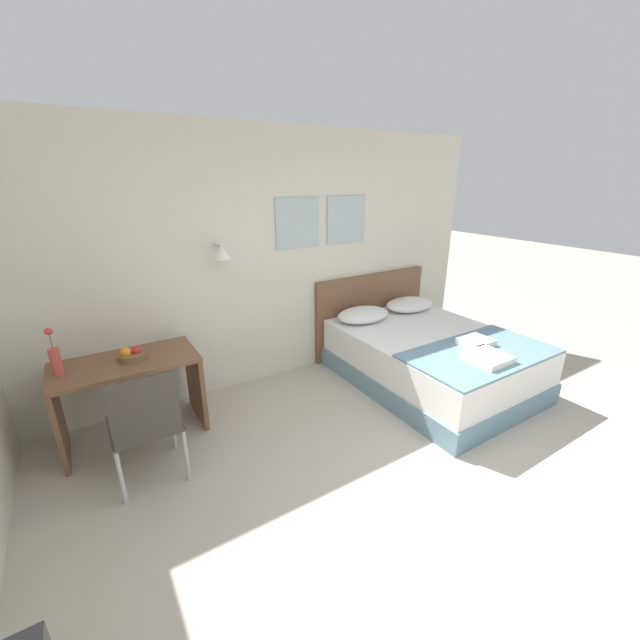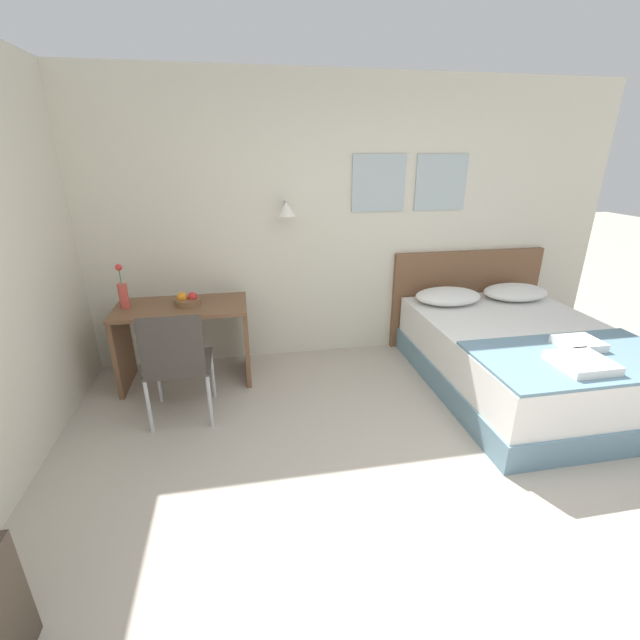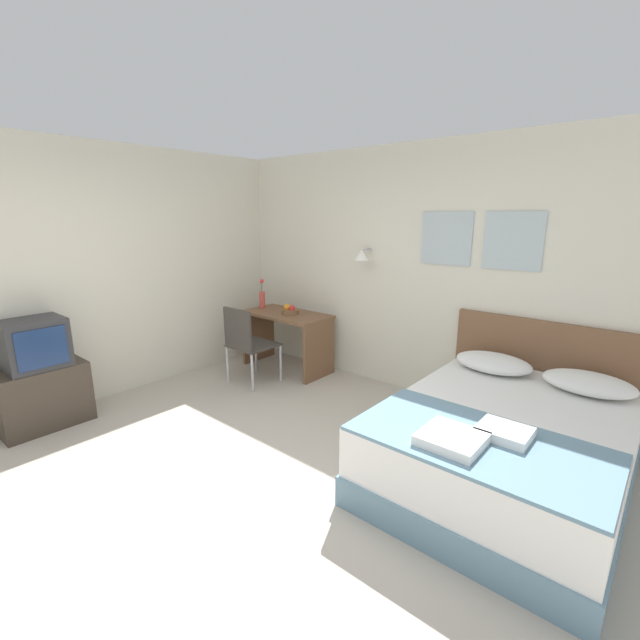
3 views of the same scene
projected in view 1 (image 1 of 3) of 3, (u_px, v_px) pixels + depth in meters
name	position (u px, v px, depth m)	size (l,w,h in m)	color
ground_plane	(444.00, 530.00, 2.55)	(24.00, 24.00, 0.00)	#B2A899
wall_back	(268.00, 260.00, 4.13)	(5.60, 0.31, 2.65)	beige
bed	(430.00, 359.00, 4.30)	(1.54, 2.04, 0.57)	#66899E
headboard	(371.00, 313.00, 5.05)	(1.66, 0.06, 1.02)	brown
pillow_left	(363.00, 315.00, 4.58)	(0.66, 0.45, 0.15)	white
pillow_right	(409.00, 304.00, 4.95)	(0.66, 0.45, 0.15)	white
throw_blanket	(481.00, 353.00, 3.72)	(1.49, 0.82, 0.02)	#66899E
folded_towel_near_foot	(476.00, 342.00, 3.87)	(0.30, 0.26, 0.06)	white
folded_towel_mid_bed	(487.00, 357.00, 3.54)	(0.36, 0.35, 0.06)	white
desk	(129.00, 385.00, 3.31)	(1.12, 0.59, 0.73)	brown
desk_chair	(146.00, 421.00, 2.77)	(0.48, 0.48, 0.92)	#3D3833
fruit_bowl	(132.00, 354.00, 3.25)	(0.22, 0.22, 0.12)	brown
flower_vase	(55.00, 358.00, 2.97)	(0.08, 0.08, 0.38)	#D14C42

